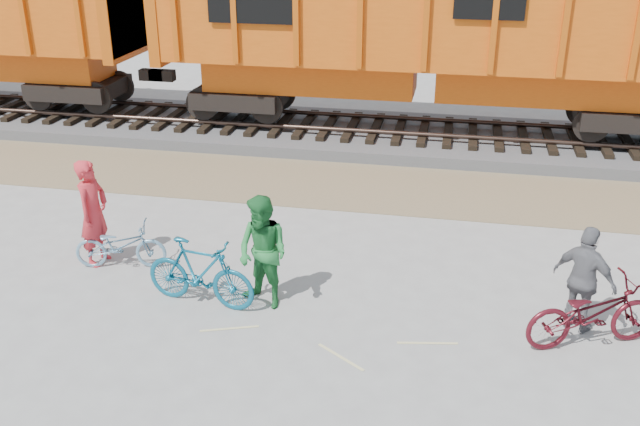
{
  "coord_description": "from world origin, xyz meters",
  "views": [
    {
      "loc": [
        2.18,
        -9.63,
        5.98
      ],
      "look_at": [
        -0.04,
        1.5,
        1.04
      ],
      "focal_mm": 40.0,
      "sensor_mm": 36.0,
      "label": 1
    }
  ],
  "objects_px": {
    "person_man": "(263,252)",
    "person_woman": "(584,280)",
    "hopper_car_center": "(429,31)",
    "bicycle_teal": "(200,273)",
    "bicycle_blue": "(121,245)",
    "bicycle_maroon": "(592,313)",
    "person_solo": "(93,213)"
  },
  "relations": [
    {
      "from": "bicycle_blue",
      "to": "hopper_car_center",
      "type": "bearing_deg",
      "value": -42.17
    },
    {
      "from": "bicycle_maroon",
      "to": "person_man",
      "type": "bearing_deg",
      "value": 65.94
    },
    {
      "from": "person_man",
      "to": "bicycle_teal",
      "type": "bearing_deg",
      "value": -142.41
    },
    {
      "from": "bicycle_teal",
      "to": "person_man",
      "type": "xyz_separation_m",
      "value": [
        1.0,
        0.2,
        0.36
      ]
    },
    {
      "from": "hopper_car_center",
      "to": "bicycle_teal",
      "type": "xyz_separation_m",
      "value": [
        -2.95,
        -9.17,
        -2.44
      ]
    },
    {
      "from": "hopper_car_center",
      "to": "bicycle_maroon",
      "type": "height_order",
      "value": "hopper_car_center"
    },
    {
      "from": "hopper_car_center",
      "to": "person_woman",
      "type": "bearing_deg",
      "value": -71.49
    },
    {
      "from": "bicycle_teal",
      "to": "person_woman",
      "type": "height_order",
      "value": "person_woman"
    },
    {
      "from": "hopper_car_center",
      "to": "person_woman",
      "type": "xyz_separation_m",
      "value": [
        2.93,
        -8.75,
        -2.16
      ]
    },
    {
      "from": "bicycle_blue",
      "to": "bicycle_teal",
      "type": "bearing_deg",
      "value": -129.22
    },
    {
      "from": "hopper_car_center",
      "to": "bicycle_maroon",
      "type": "distance_m",
      "value": 9.95
    },
    {
      "from": "bicycle_maroon",
      "to": "person_woman",
      "type": "height_order",
      "value": "person_woman"
    },
    {
      "from": "bicycle_maroon",
      "to": "person_solo",
      "type": "distance_m",
      "value": 8.39
    },
    {
      "from": "person_man",
      "to": "bicycle_blue",
      "type": "bearing_deg",
      "value": -168.46
    },
    {
      "from": "hopper_car_center",
      "to": "person_woman",
      "type": "distance_m",
      "value": 9.48
    },
    {
      "from": "hopper_car_center",
      "to": "person_woman",
      "type": "relative_size",
      "value": 8.23
    },
    {
      "from": "bicycle_teal",
      "to": "bicycle_maroon",
      "type": "bearing_deg",
      "value": -80.96
    },
    {
      "from": "person_man",
      "to": "person_woman",
      "type": "bearing_deg",
      "value": 28.78
    },
    {
      "from": "bicycle_maroon",
      "to": "hopper_car_center",
      "type": "bearing_deg",
      "value": -3.59
    },
    {
      "from": "bicycle_maroon",
      "to": "person_solo",
      "type": "bearing_deg",
      "value": 61.01
    },
    {
      "from": "bicycle_teal",
      "to": "bicycle_blue",
      "type": "bearing_deg",
      "value": 71.66
    },
    {
      "from": "person_solo",
      "to": "bicycle_maroon",
      "type": "bearing_deg",
      "value": -92.33
    },
    {
      "from": "bicycle_teal",
      "to": "hopper_car_center",
      "type": "bearing_deg",
      "value": -8.92
    },
    {
      "from": "bicycle_teal",
      "to": "person_man",
      "type": "relative_size",
      "value": 1.02
    },
    {
      "from": "hopper_car_center",
      "to": "person_man",
      "type": "bearing_deg",
      "value": -102.26
    },
    {
      "from": "person_solo",
      "to": "person_woman",
      "type": "xyz_separation_m",
      "value": [
        8.21,
        -0.63,
        -0.12
      ]
    },
    {
      "from": "hopper_car_center",
      "to": "bicycle_blue",
      "type": "relative_size",
      "value": 8.69
    },
    {
      "from": "hopper_car_center",
      "to": "person_man",
      "type": "distance_m",
      "value": 9.41
    },
    {
      "from": "bicycle_blue",
      "to": "bicycle_maroon",
      "type": "xyz_separation_m",
      "value": [
        7.81,
        -0.93,
        0.11
      ]
    },
    {
      "from": "bicycle_teal",
      "to": "person_woman",
      "type": "bearing_deg",
      "value": -77.07
    },
    {
      "from": "person_solo",
      "to": "bicycle_teal",
      "type": "bearing_deg",
      "value": -109.37
    },
    {
      "from": "person_woman",
      "to": "bicycle_blue",
      "type": "bearing_deg",
      "value": 31.72
    }
  ]
}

